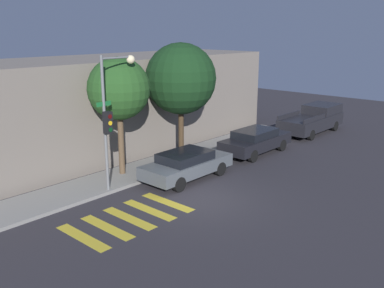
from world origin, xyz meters
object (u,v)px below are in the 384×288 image
at_px(traffic_light_pole, 112,107).
at_px(pickup_truck, 313,119).
at_px(sedan_near_corner, 187,164).
at_px(sedan_middle, 256,141).
at_px(tree_near_corner, 119,89).
at_px(tree_midblock, 181,79).

bearing_deg(traffic_light_pole, pickup_truck, -4.68).
relative_size(sedan_near_corner, sedan_middle, 0.97).
bearing_deg(pickup_truck, sedan_near_corner, 180.00).
distance_m(traffic_light_pole, tree_near_corner, 1.94).
height_order(sedan_middle, tree_midblock, tree_midblock).
height_order(traffic_light_pole, pickup_truck, traffic_light_pole).
distance_m(traffic_light_pole, pickup_truck, 15.81).
bearing_deg(pickup_truck, traffic_light_pole, 175.32).
distance_m(tree_near_corner, tree_midblock, 4.03).
bearing_deg(tree_near_corner, sedan_near_corner, -56.06).
relative_size(traffic_light_pole, tree_midblock, 0.94).
bearing_deg(sedan_middle, sedan_near_corner, 180.00).
xyz_separation_m(tree_near_corner, tree_midblock, (4.03, 0.00, 0.11)).
bearing_deg(tree_midblock, sedan_middle, -37.57).
bearing_deg(tree_midblock, tree_near_corner, 180.00).
distance_m(traffic_light_pole, tree_midblock, 5.59).
distance_m(sedan_middle, pickup_truck, 6.82).
relative_size(traffic_light_pole, tree_near_corner, 1.03).
relative_size(tree_near_corner, tree_midblock, 0.91).
bearing_deg(pickup_truck, tree_near_corner, 169.84).
bearing_deg(sedan_middle, tree_midblock, 142.43).
relative_size(sedan_middle, tree_near_corner, 0.84).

